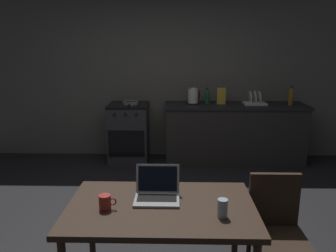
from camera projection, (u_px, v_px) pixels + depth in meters
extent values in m
plane|color=black|center=(151.00, 235.00, 3.30)|extent=(12.00, 12.00, 0.00)
cube|color=#5F5D57|center=(180.00, 71.00, 5.40)|extent=(6.40, 0.10, 2.80)
cube|color=#282623|center=(234.00, 134.00, 5.27)|extent=(2.10, 0.60, 0.88)
cube|color=black|center=(235.00, 106.00, 5.16)|extent=(2.16, 0.64, 0.04)
cube|color=#2D2D30|center=(129.00, 134.00, 5.30)|extent=(0.60, 0.60, 0.88)
cube|color=black|center=(128.00, 105.00, 5.19)|extent=(0.60, 0.60, 0.04)
cube|color=black|center=(126.00, 144.00, 5.02)|extent=(0.54, 0.01, 0.40)
cylinder|color=black|center=(114.00, 114.00, 4.91)|extent=(0.04, 0.02, 0.04)
cylinder|color=black|center=(125.00, 114.00, 4.91)|extent=(0.04, 0.02, 0.04)
cylinder|color=black|center=(136.00, 114.00, 4.90)|extent=(0.04, 0.02, 0.04)
cube|color=#332319|center=(161.00, 208.00, 2.34)|extent=(1.31, 0.81, 0.04)
cylinder|color=#332319|center=(91.00, 227.00, 2.78)|extent=(0.05, 0.05, 0.69)
cylinder|color=#332319|center=(236.00, 229.00, 2.75)|extent=(0.05, 0.05, 0.69)
cube|color=#2D2116|center=(279.00, 240.00, 2.44)|extent=(0.40, 0.40, 0.04)
cube|color=#2D2116|center=(274.00, 199.00, 2.56)|extent=(0.38, 0.04, 0.42)
cube|color=#99999E|center=(157.00, 200.00, 2.40)|extent=(0.32, 0.22, 0.02)
cube|color=black|center=(157.00, 198.00, 2.41)|extent=(0.28, 0.12, 0.00)
cube|color=#99999E|center=(158.00, 178.00, 2.50)|extent=(0.32, 0.05, 0.21)
cube|color=black|center=(158.00, 179.00, 2.49)|extent=(0.29, 0.04, 0.18)
cylinder|color=black|center=(193.00, 103.00, 5.17)|extent=(0.16, 0.16, 0.02)
cylinder|color=silver|center=(193.00, 96.00, 5.14)|extent=(0.15, 0.15, 0.21)
cylinder|color=silver|center=(193.00, 88.00, 5.11)|extent=(0.09, 0.09, 0.02)
cube|color=black|center=(199.00, 95.00, 5.13)|extent=(0.02, 0.02, 0.15)
cylinder|color=#8C601E|center=(291.00, 98.00, 5.06)|extent=(0.07, 0.07, 0.21)
cone|color=#8C601E|center=(292.00, 89.00, 5.03)|extent=(0.07, 0.07, 0.06)
cylinder|color=black|center=(292.00, 87.00, 5.02)|extent=(0.03, 0.03, 0.02)
cylinder|color=gray|center=(130.00, 104.00, 5.17)|extent=(0.23, 0.23, 0.01)
torus|color=gray|center=(130.00, 102.00, 5.16)|extent=(0.25, 0.25, 0.02)
cylinder|color=black|center=(129.00, 105.00, 4.96)|extent=(0.02, 0.18, 0.02)
cylinder|color=#9E2D28|center=(105.00, 202.00, 2.27)|extent=(0.08, 0.08, 0.10)
torus|color=#9E2D28|center=(113.00, 202.00, 2.27)|extent=(0.05, 0.01, 0.05)
cylinder|color=#99B7C6|center=(223.00, 208.00, 2.17)|extent=(0.07, 0.07, 0.12)
cube|color=gold|center=(221.00, 96.00, 5.15)|extent=(0.13, 0.05, 0.25)
cube|color=silver|center=(255.00, 103.00, 5.14)|extent=(0.34, 0.26, 0.03)
cylinder|color=white|center=(250.00, 97.00, 5.12)|extent=(0.04, 0.18, 0.18)
cylinder|color=white|center=(255.00, 97.00, 5.12)|extent=(0.04, 0.18, 0.18)
cylinder|color=white|center=(260.00, 97.00, 5.12)|extent=(0.04, 0.18, 0.18)
cylinder|color=#19592D|center=(207.00, 98.00, 5.22)|extent=(0.08, 0.08, 0.16)
cone|color=#19592D|center=(207.00, 91.00, 5.19)|extent=(0.08, 0.08, 0.06)
cylinder|color=black|center=(207.00, 88.00, 5.19)|extent=(0.04, 0.04, 0.02)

